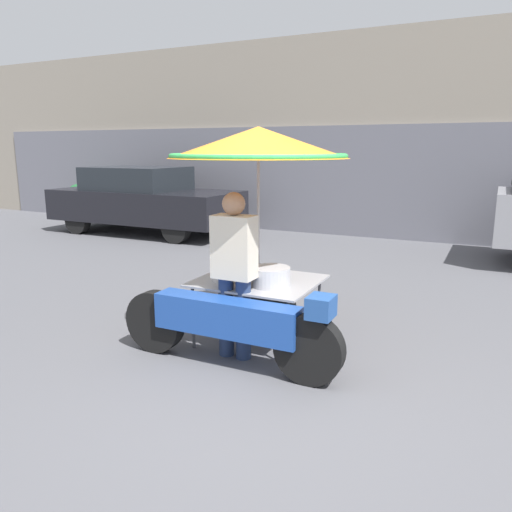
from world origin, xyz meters
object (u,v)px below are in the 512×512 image
Objects in this scene: vendor_person at (234,268)px; vendor_motorcycle_cart at (254,186)px; parked_car at (144,200)px; potted_plant at (80,199)px.

vendor_motorcycle_cart is at bearing 83.61° from vendor_person.
vendor_motorcycle_cart is 0.49× the size of parked_car.
vendor_person reaches higher than potted_plant.
vendor_motorcycle_cart is 2.22× the size of potted_plant.
parked_car reaches higher than potted_plant.
potted_plant is at bearing 144.07° from vendor_motorcycle_cart.
vendor_motorcycle_cart reaches higher than potted_plant.
vendor_motorcycle_cart reaches higher than parked_car.
vendor_person is at bearing -37.54° from potted_plant.
potted_plant is (-3.06, 1.08, -0.21)m from parked_car.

